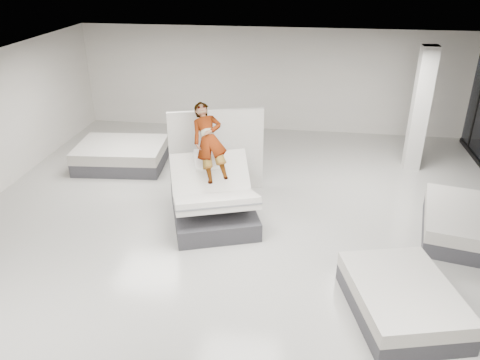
{
  "coord_description": "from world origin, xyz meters",
  "views": [
    {
      "loc": [
        1.12,
        -7.46,
        5.19
      ],
      "look_at": [
        -0.11,
        1.04,
        1.0
      ],
      "focal_mm": 35.0,
      "sensor_mm": 36.0,
      "label": 1
    }
  ],
  "objects": [
    {
      "name": "person",
      "position": [
        -0.81,
        1.39,
        1.38
      ],
      "size": [
        1.15,
        1.76,
        1.44
      ],
      "primitive_type": "imported",
      "rotation": [
        0.89,
        0.0,
        0.33
      ],
      "color": "slate",
      "rests_on": "hero_bed"
    },
    {
      "name": "flat_bed_right_far",
      "position": [
        4.46,
        1.13,
        0.29
      ],
      "size": [
        2.01,
        2.42,
        0.59
      ],
      "color": "#39393E",
      "rests_on": "floor"
    },
    {
      "name": "flat_bed_right_near",
      "position": [
        2.81,
        -1.37,
        0.27
      ],
      "size": [
        1.94,
        2.3,
        0.55
      ],
      "color": "#39393E",
      "rests_on": "floor"
    },
    {
      "name": "hero_bed",
      "position": [
        -0.7,
        1.09,
        0.44
      ],
      "size": [
        2.29,
        2.63,
        1.41
      ],
      "color": "#39393E",
      "rests_on": "floor"
    },
    {
      "name": "room",
      "position": [
        0.0,
        0.0,
        1.6
      ],
      "size": [
        14.0,
        14.04,
        3.2
      ],
      "color": "#ACAAA2",
      "rests_on": "ground"
    },
    {
      "name": "flat_bed_left_far",
      "position": [
        -3.67,
        3.5,
        0.31
      ],
      "size": [
        2.39,
        1.88,
        0.62
      ],
      "color": "#39393E",
      "rests_on": "floor"
    },
    {
      "name": "column",
      "position": [
        4.0,
        4.5,
        1.6
      ],
      "size": [
        0.4,
        0.4,
        3.2
      ],
      "primitive_type": "cube",
      "color": "silver",
      "rests_on": "floor"
    },
    {
      "name": "remote",
      "position": [
        -0.48,
        1.14,
        1.15
      ],
      "size": [
        0.09,
        0.15,
        0.08
      ],
      "primitive_type": "cube",
      "rotation": [
        0.35,
        0.0,
        0.33
      ],
      "color": "black",
      "rests_on": "person"
    },
    {
      "name": "divider_panel",
      "position": [
        -0.87,
        2.46,
        1.0
      ],
      "size": [
        2.14,
        0.75,
        2.0
      ],
      "primitive_type": "cube",
      "rotation": [
        0.0,
        0.0,
        0.3
      ],
      "color": "silver",
      "rests_on": "floor"
    }
  ]
}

